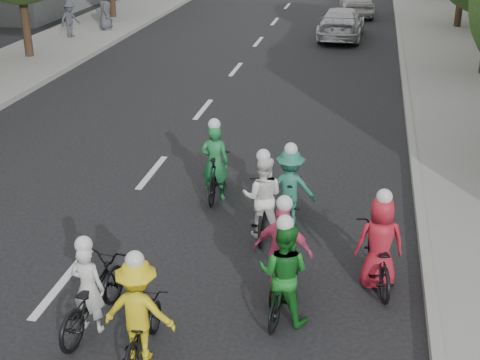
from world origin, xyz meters
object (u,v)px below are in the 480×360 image
(cyclist_4, at_px, (379,251))
(cyclist_5, at_px, (216,170))
(spectator_2, at_px, (105,9))
(cyclist_7, at_px, (290,192))
(spectator_0, at_px, (70,19))
(cyclist_2, at_px, (140,318))
(cyclist_1, at_px, (284,280))
(spectator_1, at_px, (107,4))
(cyclist_6, at_px, (263,204))
(follow_car_trail, at_px, (357,2))
(cyclist_3, at_px, (283,259))
(cyclist_0, at_px, (91,295))
(follow_car_lead, at_px, (341,23))

(cyclist_4, relative_size, cyclist_5, 1.06)
(spectator_2, bearing_deg, cyclist_4, -166.29)
(cyclist_7, relative_size, spectator_2, 0.93)
(cyclist_4, distance_m, cyclist_5, 4.43)
(spectator_0, bearing_deg, cyclist_2, -128.53)
(cyclist_1, bearing_deg, spectator_1, -53.41)
(cyclist_5, height_order, cyclist_6, cyclist_5)
(cyclist_4, height_order, spectator_0, cyclist_4)
(spectator_2, bearing_deg, cyclist_6, -169.26)
(cyclist_7, xyz_separation_m, follow_car_trail, (0.50, 24.59, 0.05))
(cyclist_6, distance_m, cyclist_7, 0.71)
(cyclist_3, xyz_separation_m, cyclist_4, (1.51, 0.64, -0.05))
(cyclist_0, relative_size, cyclist_6, 1.08)
(cyclist_4, xyz_separation_m, spectator_1, (-13.11, 21.41, 0.41))
(cyclist_4, distance_m, spectator_1, 25.11)
(cyclist_7, distance_m, follow_car_trail, 24.60)
(cyclist_5, height_order, follow_car_trail, cyclist_5)
(cyclist_1, xyz_separation_m, cyclist_5, (-2.00, 4.11, -0.05))
(cyclist_1, relative_size, follow_car_lead, 0.38)
(cyclist_1, bearing_deg, cyclist_4, -128.51)
(cyclist_0, relative_size, follow_car_trail, 0.48)
(cyclist_6, bearing_deg, cyclist_7, -131.59)
(cyclist_1, height_order, spectator_0, cyclist_1)
(cyclist_2, relative_size, follow_car_trail, 0.41)
(cyclist_3, bearing_deg, cyclist_4, -148.52)
(cyclist_1, bearing_deg, cyclist_3, -72.40)
(cyclist_1, distance_m, spectator_2, 23.60)
(spectator_1, bearing_deg, cyclist_7, -169.23)
(cyclist_4, relative_size, follow_car_lead, 0.41)
(cyclist_5, height_order, cyclist_7, cyclist_5)
(cyclist_1, bearing_deg, follow_car_lead, -79.90)
(cyclist_5, bearing_deg, cyclist_7, 150.01)
(cyclist_1, xyz_separation_m, cyclist_7, (-0.31, 3.22, -0.02))
(follow_car_trail, height_order, spectator_1, spectator_1)
(cyclist_4, height_order, cyclist_6, same)
(cyclist_0, height_order, follow_car_lead, cyclist_0)
(follow_car_trail, bearing_deg, spectator_1, 17.67)
(cyclist_0, distance_m, spectator_0, 21.65)
(cyclist_2, bearing_deg, cyclist_1, -144.66)
(spectator_1, bearing_deg, cyclist_0, -178.74)
(cyclist_7, relative_size, spectator_1, 0.97)
(cyclist_4, height_order, spectator_2, spectator_2)
(follow_car_lead, height_order, follow_car_trail, follow_car_trail)
(spectator_1, bearing_deg, cyclist_3, -171.80)
(spectator_0, xyz_separation_m, spectator_1, (0.21, 3.82, 0.10))
(cyclist_2, height_order, cyclist_3, cyclist_3)
(cyclist_3, height_order, cyclist_4, cyclist_3)
(cyclist_6, relative_size, spectator_1, 1.04)
(cyclist_5, bearing_deg, cyclist_3, 116.44)
(cyclist_0, relative_size, cyclist_2, 1.16)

